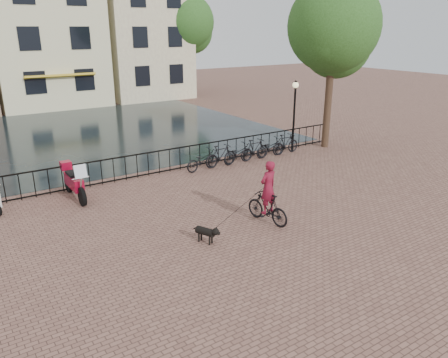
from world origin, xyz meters
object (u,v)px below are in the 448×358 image
lamp_post (295,104)px  motorcycle (74,178)px  dog (205,234)px  cyclist (268,196)px

lamp_post → motorcycle: (-11.01, -0.53, -1.60)m
lamp_post → dog: 10.96m
cyclist → dog: (-2.38, -0.11, -0.63)m
lamp_post → cyclist: bearing=-137.1°
lamp_post → dog: lamp_post is taller
cyclist → dog: bearing=-6.2°
lamp_post → motorcycle: 11.14m
cyclist → motorcycle: size_ratio=1.09×
cyclist → motorcycle: 7.11m
lamp_post → motorcycle: lamp_post is taller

